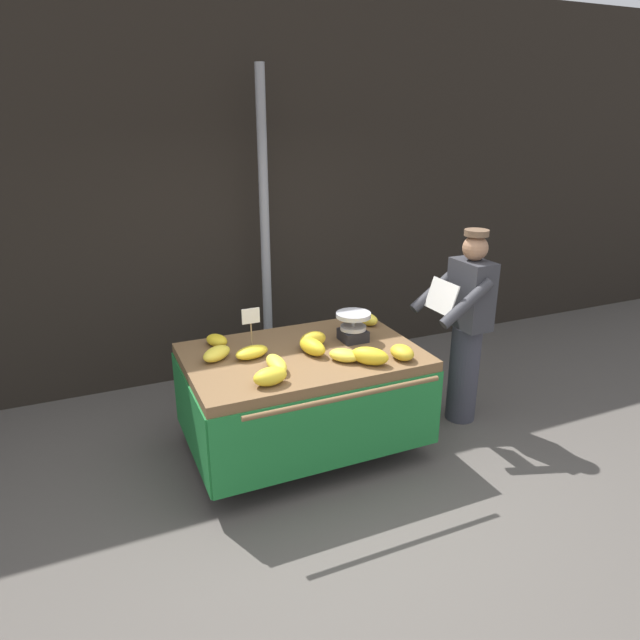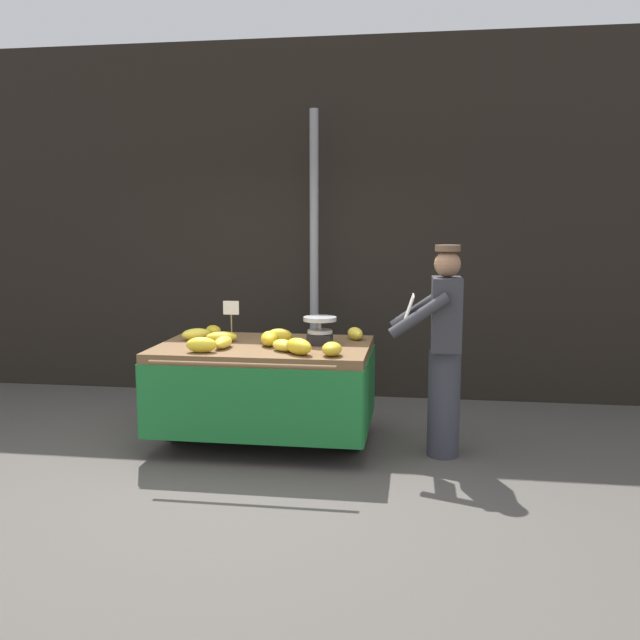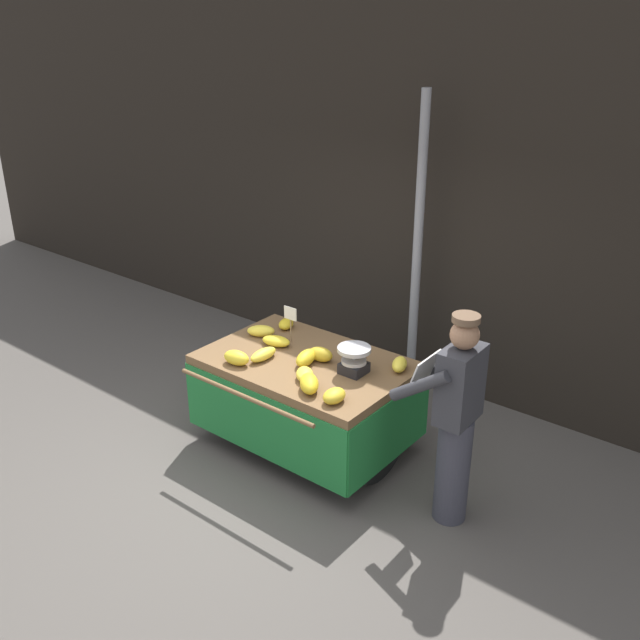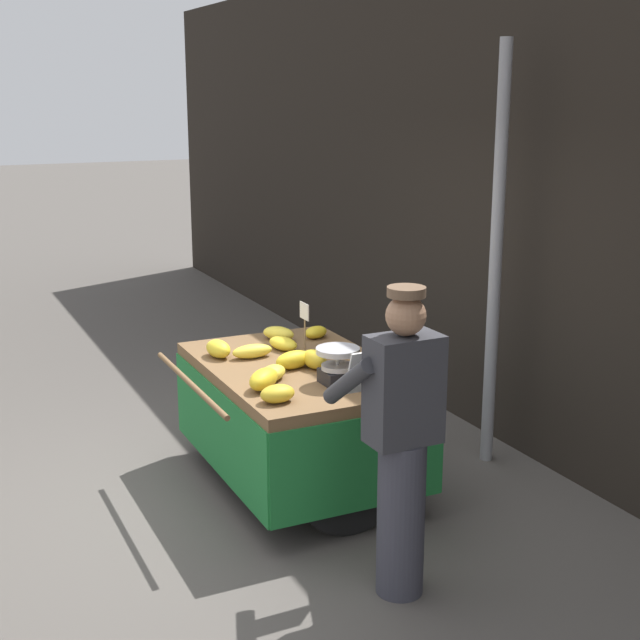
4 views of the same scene
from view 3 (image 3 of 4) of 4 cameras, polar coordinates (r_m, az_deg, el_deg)
The scene contains 18 objects.
ground_plane at distance 6.11m, azimuth -5.52°, elevation -13.02°, with size 60.00×60.00×0.00m, color #514C47.
back_wall at distance 7.22m, azimuth 8.49°, elevation 9.45°, with size 16.00×0.24×3.80m, color black.
street_pole at distance 6.86m, azimuth 7.83°, elevation 5.38°, with size 0.09×0.09×3.02m, color gray.
banana_cart at distance 6.22m, azimuth -1.14°, elevation -5.02°, with size 1.79×1.38×0.87m.
weighing_scale at distance 5.86m, azimuth 2.75°, elevation -3.24°, with size 0.28×0.28×0.24m.
price_sign at distance 6.35m, azimuth -2.40°, elevation 0.27°, with size 0.14×0.01×0.34m.
banana_bunch_0 at distance 6.02m, azimuth -1.13°, elevation -3.06°, with size 0.14×0.27×0.12m, color gold.
banana_bunch_1 at distance 5.96m, azimuth 6.42°, elevation -3.57°, with size 0.12×0.22×0.11m, color yellow.
banana_bunch_2 at distance 6.06m, azimuth -6.74°, elevation -3.04°, with size 0.14×0.24×0.12m, color yellow.
banana_bunch_3 at distance 5.78m, azimuth -1.24°, elevation -4.40°, with size 0.14×0.23×0.09m, color yellow.
banana_bunch_4 at distance 6.12m, azimuth -4.59°, elevation -2.78°, with size 0.12×0.29×0.10m, color yellow.
banana_bunch_5 at distance 6.70m, azimuth -2.75°, elevation -0.32°, with size 0.13×0.20×0.09m, color gold.
banana_bunch_6 at distance 6.36m, azimuth -3.55°, elevation -1.71°, with size 0.15×0.27×0.09m, color yellow.
banana_bunch_7 at distance 6.07m, azimuth 0.05°, elevation -2.78°, with size 0.13×0.22×0.13m, color gold.
banana_bunch_8 at distance 5.46m, azimuth 1.15°, elevation -6.12°, with size 0.15×0.22×0.11m, color gold.
banana_bunch_9 at distance 5.61m, azimuth -0.88°, elevation -5.14°, with size 0.15×0.28×0.13m, color gold.
banana_bunch_10 at distance 6.56m, azimuth -4.78°, elevation -0.88°, with size 0.14×0.25×0.10m, color yellow.
vendor_person at distance 5.36m, azimuth 10.83°, elevation -7.86°, with size 0.59×0.52×1.71m.
Camera 3 is at (3.48, -3.47, 3.63)m, focal length 39.74 mm.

